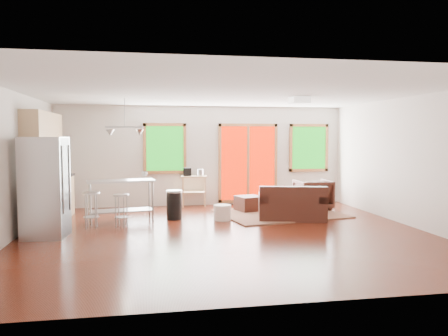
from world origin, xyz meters
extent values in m
cube|color=#330F07|center=(0.00, 0.00, -0.01)|extent=(7.50, 7.00, 0.02)
cube|color=silver|center=(0.00, 0.00, 2.61)|extent=(7.50, 7.00, 0.02)
cube|color=beige|center=(0.00, 3.51, 1.30)|extent=(7.50, 0.02, 2.60)
cube|color=beige|center=(-3.76, 0.00, 1.30)|extent=(0.02, 7.00, 2.60)
cube|color=beige|center=(3.76, 0.00, 1.30)|extent=(0.02, 7.00, 2.60)
cube|color=beige|center=(0.00, -3.51, 1.30)|extent=(7.50, 0.02, 2.60)
cube|color=#0C510D|center=(-1.00, 3.46, 1.50)|extent=(0.94, 0.02, 1.14)
cube|color=brown|center=(-1.00, 3.46, 2.11)|extent=(1.10, 0.05, 0.08)
cube|color=brown|center=(-1.00, 3.46, 0.89)|extent=(1.10, 0.05, 0.08)
cube|color=brown|center=(-1.51, 3.46, 1.50)|extent=(0.08, 0.05, 1.30)
cube|color=brown|center=(-0.49, 3.46, 1.50)|extent=(0.08, 0.05, 1.30)
cube|color=#A81000|center=(1.20, 3.46, 1.10)|extent=(1.44, 0.02, 1.94)
cube|color=brown|center=(1.20, 3.46, 2.11)|extent=(1.60, 0.05, 0.08)
cube|color=brown|center=(1.20, 3.46, 0.09)|extent=(1.60, 0.05, 0.08)
cube|color=brown|center=(0.44, 3.46, 1.10)|extent=(0.08, 0.05, 2.10)
cube|color=brown|center=(1.96, 3.46, 1.10)|extent=(0.08, 0.05, 2.10)
cube|color=brown|center=(1.20, 3.46, 1.10)|extent=(0.08, 0.05, 1.94)
cube|color=#0C510D|center=(2.90, 3.46, 1.50)|extent=(0.94, 0.02, 1.14)
cube|color=brown|center=(2.90, 3.46, 2.11)|extent=(1.10, 0.05, 0.08)
cube|color=brown|center=(2.90, 3.46, 0.89)|extent=(1.10, 0.05, 0.08)
cube|color=brown|center=(2.39, 3.46, 1.50)|extent=(0.08, 0.05, 1.30)
cube|color=brown|center=(3.41, 3.46, 1.50)|extent=(0.08, 0.05, 1.30)
cube|color=#53643B|center=(1.58, 1.79, 0.01)|extent=(3.03, 2.55, 0.03)
cube|color=black|center=(1.64, 1.14, 0.20)|extent=(1.56, 1.10, 0.40)
cube|color=black|center=(1.57, 0.84, 0.58)|extent=(1.43, 0.50, 0.36)
cube|color=black|center=(1.04, 1.27, 0.47)|extent=(0.36, 0.83, 0.15)
cube|color=black|center=(2.24, 1.00, 0.47)|extent=(0.36, 0.83, 0.15)
cube|color=black|center=(1.34, 1.25, 0.45)|extent=(0.69, 0.64, 0.11)
cube|color=black|center=(1.95, 1.11, 0.45)|extent=(0.69, 0.64, 0.11)
cube|color=#33190E|center=(1.93, 1.71, 0.38)|extent=(1.15, 0.93, 0.04)
cube|color=#33190E|center=(1.46, 1.67, 0.18)|extent=(0.08, 0.08, 0.36)
cube|color=#33190E|center=(2.24, 1.35, 0.18)|extent=(0.08, 0.08, 0.36)
cube|color=#33190E|center=(1.63, 2.07, 0.18)|extent=(0.08, 0.08, 0.36)
cube|color=#33190E|center=(2.40, 1.76, 0.18)|extent=(0.08, 0.08, 0.36)
imported|color=black|center=(2.57, 2.27, 0.41)|extent=(0.81, 0.76, 0.82)
cube|color=black|center=(0.96, 2.31, 0.19)|extent=(0.70, 0.70, 0.37)
cylinder|color=silver|center=(0.14, 1.31, 0.17)|extent=(0.40, 0.40, 0.33)
imported|color=silver|center=(1.64, 1.67, 0.48)|extent=(0.20, 0.21, 0.17)
sphere|color=red|center=(1.67, 1.68, 0.62)|extent=(0.08, 0.08, 0.06)
sphere|color=red|center=(1.61, 1.66, 0.64)|extent=(0.08, 0.08, 0.06)
sphere|color=red|center=(1.65, 1.70, 0.65)|extent=(0.08, 0.08, 0.06)
imported|color=maroon|center=(2.32, 1.78, 0.56)|extent=(0.24, 0.11, 0.32)
cube|color=tan|center=(-3.45, 1.70, 0.45)|extent=(0.60, 2.20, 0.90)
cube|color=black|center=(-3.45, 1.70, 0.92)|extent=(0.64, 2.24, 0.04)
cube|color=tan|center=(-3.57, 1.70, 1.95)|extent=(0.36, 2.20, 0.70)
cylinder|color=#B7BABC|center=(-3.45, 1.20, 1.03)|extent=(0.12, 0.12, 0.18)
cube|color=black|center=(-3.45, 2.10, 1.04)|extent=(0.22, 0.18, 0.20)
cube|color=#B7BABC|center=(-3.24, 0.27, 0.90)|extent=(0.77, 0.75, 1.79)
cube|color=gray|center=(-2.89, 0.24, 0.90)|extent=(0.07, 0.66, 1.75)
cylinder|color=gray|center=(-2.89, 0.02, 1.05)|extent=(0.03, 0.03, 1.19)
cylinder|color=gray|center=(-2.85, 0.45, 1.05)|extent=(0.03, 0.03, 1.19)
cube|color=#B7BABC|center=(-2.00, 1.53, 0.86)|extent=(1.47, 0.78, 0.04)
cube|color=gray|center=(-2.00, 1.53, 0.23)|extent=(1.36, 0.69, 0.03)
cylinder|color=gray|center=(-2.59, 1.21, 0.42)|extent=(0.04, 0.04, 0.85)
cylinder|color=gray|center=(-1.34, 1.42, 0.42)|extent=(0.04, 0.04, 0.85)
cylinder|color=gray|center=(-2.66, 1.64, 0.42)|extent=(0.04, 0.04, 0.85)
cylinder|color=gray|center=(-1.41, 1.84, 0.42)|extent=(0.04, 0.04, 0.85)
imported|color=silver|center=(-1.51, 1.60, 1.01)|extent=(0.13, 0.11, 0.13)
cylinder|color=#B7BABC|center=(-2.54, 0.95, 0.70)|extent=(0.35, 0.35, 0.04)
cylinder|color=gray|center=(-2.45, 1.04, 0.34)|extent=(0.02, 0.02, 0.68)
cylinder|color=gray|center=(-2.63, 1.05, 0.34)|extent=(0.02, 0.02, 0.68)
cylinder|color=gray|center=(-2.64, 0.86, 0.34)|extent=(0.02, 0.02, 0.68)
cylinder|color=gray|center=(-2.45, 0.85, 0.34)|extent=(0.02, 0.02, 0.68)
cylinder|color=gray|center=(-2.54, 0.95, 0.22)|extent=(0.32, 0.32, 0.01)
cylinder|color=#B7BABC|center=(-1.96, 0.91, 0.64)|extent=(0.39, 0.39, 0.04)
cylinder|color=gray|center=(-1.86, 0.97, 0.31)|extent=(0.03, 0.03, 0.63)
cylinder|color=gray|center=(-2.02, 1.02, 0.31)|extent=(0.03, 0.03, 0.63)
cylinder|color=gray|center=(-2.07, 0.85, 0.31)|extent=(0.03, 0.03, 0.63)
cylinder|color=gray|center=(-1.90, 0.80, 0.31)|extent=(0.03, 0.03, 0.63)
cylinder|color=gray|center=(-1.96, 0.91, 0.20)|extent=(0.36, 0.36, 0.01)
cylinder|color=black|center=(-0.88, 1.60, 0.30)|extent=(0.43, 0.43, 0.59)
cylinder|color=#B7BABC|center=(-0.88, 1.60, 0.61)|extent=(0.45, 0.45, 0.05)
cube|color=tan|center=(-0.27, 3.29, 0.78)|extent=(0.69, 0.47, 0.04)
cube|color=tan|center=(-0.27, 3.29, 0.38)|extent=(0.65, 0.44, 0.03)
cube|color=tan|center=(-0.56, 3.15, 0.39)|extent=(0.04, 0.04, 0.79)
cube|color=tan|center=(0.00, 3.10, 0.39)|extent=(0.04, 0.04, 0.79)
cube|color=tan|center=(-0.54, 3.49, 0.39)|extent=(0.04, 0.04, 0.79)
cube|color=tan|center=(0.02, 3.44, 0.39)|extent=(0.04, 0.04, 0.79)
cube|color=black|center=(-0.44, 3.31, 0.90)|extent=(0.22, 0.20, 0.21)
cylinder|color=#B7BABC|center=(-0.10, 3.28, 0.88)|extent=(0.16, 0.16, 0.17)
cube|color=white|center=(1.60, 0.60, 2.53)|extent=(0.35, 0.35, 0.12)
cylinder|color=gray|center=(-1.90, 1.50, 2.30)|extent=(0.02, 0.02, 0.60)
cube|color=gray|center=(-1.90, 1.50, 2.00)|extent=(0.80, 0.04, 0.03)
cone|color=#B7BABC|center=(-2.20, 1.50, 1.88)|extent=(0.18, 0.18, 0.14)
cone|color=#B7BABC|center=(-1.60, 1.50, 1.88)|extent=(0.18, 0.18, 0.14)
camera|label=1|loc=(-1.42, -7.87, 1.78)|focal=35.00mm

